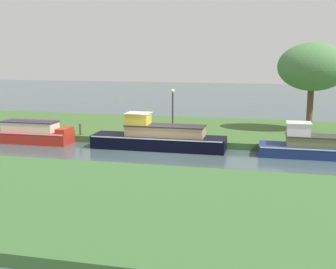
{
  "coord_description": "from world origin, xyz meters",
  "views": [
    {
      "loc": [
        6.12,
        -23.58,
        5.65
      ],
      "look_at": [
        0.28,
        1.2,
        0.9
      ],
      "focal_mm": 46.98,
      "sensor_mm": 36.0,
      "label": 1
    }
  ],
  "objects_px": {
    "black_barge": "(159,138)",
    "red_narrowboat": "(34,133)",
    "navy_cruiser": "(333,147)",
    "willow_tree_left": "(313,67)",
    "mooring_post_near": "(80,129)",
    "lamp_post": "(173,107)"
  },
  "relations": [
    {
      "from": "willow_tree_left",
      "to": "lamp_post",
      "type": "distance_m",
      "value": 9.87
    },
    {
      "from": "black_barge",
      "to": "red_narrowboat",
      "type": "relative_size",
      "value": 1.67
    },
    {
      "from": "mooring_post_near",
      "to": "black_barge",
      "type": "bearing_deg",
      "value": -11.38
    },
    {
      "from": "navy_cruiser",
      "to": "willow_tree_left",
      "type": "distance_m",
      "value": 7.45
    },
    {
      "from": "black_barge",
      "to": "lamp_post",
      "type": "bearing_deg",
      "value": 79.1
    },
    {
      "from": "black_barge",
      "to": "mooring_post_near",
      "type": "height_order",
      "value": "black_barge"
    },
    {
      "from": "red_narrowboat",
      "to": "mooring_post_near",
      "type": "distance_m",
      "value": 2.89
    },
    {
      "from": "navy_cruiser",
      "to": "willow_tree_left",
      "type": "height_order",
      "value": "willow_tree_left"
    },
    {
      "from": "red_narrowboat",
      "to": "mooring_post_near",
      "type": "relative_size",
      "value": 6.38
    },
    {
      "from": "willow_tree_left",
      "to": "mooring_post_near",
      "type": "height_order",
      "value": "willow_tree_left"
    },
    {
      "from": "navy_cruiser",
      "to": "lamp_post",
      "type": "distance_m",
      "value": 9.78
    },
    {
      "from": "red_narrowboat",
      "to": "mooring_post_near",
      "type": "bearing_deg",
      "value": 22.65
    },
    {
      "from": "black_barge",
      "to": "lamp_post",
      "type": "relative_size",
      "value": 2.64
    },
    {
      "from": "red_narrowboat",
      "to": "navy_cruiser",
      "type": "xyz_separation_m",
      "value": [
        17.98,
        0.0,
        -0.03
      ]
    },
    {
      "from": "navy_cruiser",
      "to": "mooring_post_near",
      "type": "bearing_deg",
      "value": 175.85
    },
    {
      "from": "mooring_post_near",
      "to": "willow_tree_left",
      "type": "bearing_deg",
      "value": 19.14
    },
    {
      "from": "red_narrowboat",
      "to": "willow_tree_left",
      "type": "distance_m",
      "value": 18.74
    },
    {
      "from": "navy_cruiser",
      "to": "willow_tree_left",
      "type": "bearing_deg",
      "value": 97.09
    },
    {
      "from": "red_narrowboat",
      "to": "willow_tree_left",
      "type": "height_order",
      "value": "willow_tree_left"
    },
    {
      "from": "black_barge",
      "to": "willow_tree_left",
      "type": "xyz_separation_m",
      "value": [
        9.04,
        6.16,
        4.02
      ]
    },
    {
      "from": "black_barge",
      "to": "navy_cruiser",
      "type": "bearing_deg",
      "value": -0.0
    },
    {
      "from": "mooring_post_near",
      "to": "lamp_post",
      "type": "bearing_deg",
      "value": 8.98
    }
  ]
}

